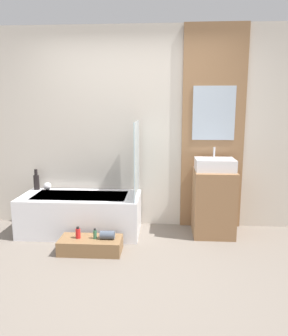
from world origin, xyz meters
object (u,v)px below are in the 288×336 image
(vase_tall_dark, at_px, (36,181))
(bottle_soap_primary, at_px, (78,233))
(bathtub, at_px, (81,214))
(sink, at_px, (215,165))
(wooden_step_bench, at_px, (91,245))
(vase_round_light, at_px, (47,186))
(bottle_soap_secondary, at_px, (95,234))

(vase_tall_dark, bearing_deg, bottle_soap_primary, -46.87)
(bathtub, relative_size, sink, 3.15)
(wooden_step_bench, bearing_deg, vase_tall_dark, 137.82)
(vase_round_light, relative_size, bottle_soap_secondary, 0.88)
(bathtub, relative_size, vase_tall_dark, 5.39)
(wooden_step_bench, relative_size, vase_tall_dark, 2.48)
(bathtub, bearing_deg, vase_round_light, 154.79)
(bathtub, xyz_separation_m, sink, (1.67, 0.06, 0.64))
(bottle_soap_primary, relative_size, bottle_soap_secondary, 1.13)
(sink, distance_m, vase_tall_dark, 2.35)
(wooden_step_bench, distance_m, vase_tall_dark, 1.33)
(sink, bearing_deg, vase_round_light, 175.35)
(sink, relative_size, vase_round_light, 4.68)
(bottle_soap_primary, xyz_separation_m, bottle_soap_secondary, (0.19, -0.00, -0.01))
(wooden_step_bench, height_order, bottle_soap_primary, bottle_soap_primary)
(bathtub, distance_m, vase_round_light, 0.63)
(wooden_step_bench, bearing_deg, sink, 23.98)
(bathtub, distance_m, vase_tall_dark, 0.79)
(sink, bearing_deg, bathtub, -177.89)
(sink, distance_m, bottle_soap_secondary, 1.65)
(vase_tall_dark, distance_m, bottle_soap_primary, 1.19)
(sink, bearing_deg, vase_tall_dark, 175.34)
(wooden_step_bench, height_order, sink, sink)
(vase_tall_dark, bearing_deg, vase_round_light, -4.83)
(vase_tall_dark, bearing_deg, wooden_step_bench, -42.18)
(bottle_soap_primary, bearing_deg, sink, 22.08)
(sink, distance_m, vase_round_light, 2.21)
(bathtub, height_order, bottle_soap_secondary, bathtub)
(sink, distance_m, bottle_soap_primary, 1.81)
(bathtub, relative_size, bottle_soap_primary, 11.44)
(sink, height_order, bottle_soap_secondary, sink)
(sink, relative_size, bottle_soap_primary, 3.64)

